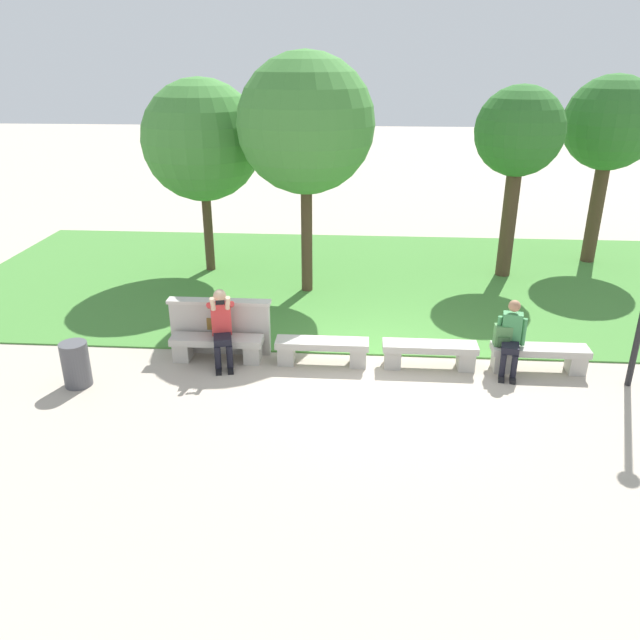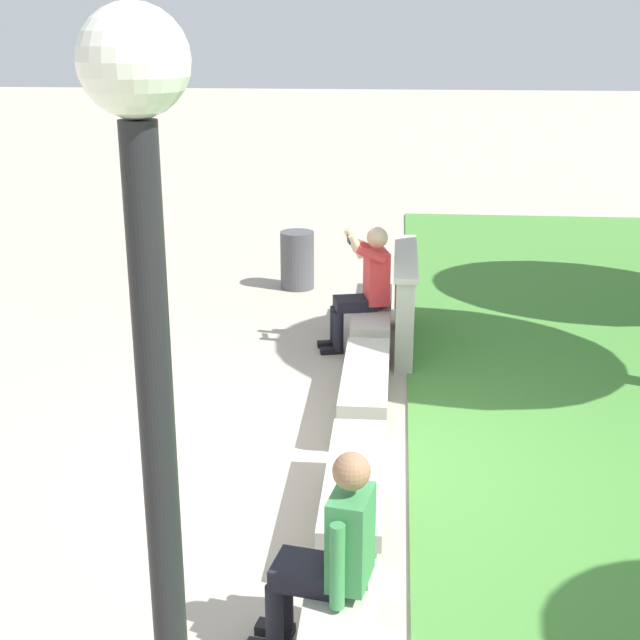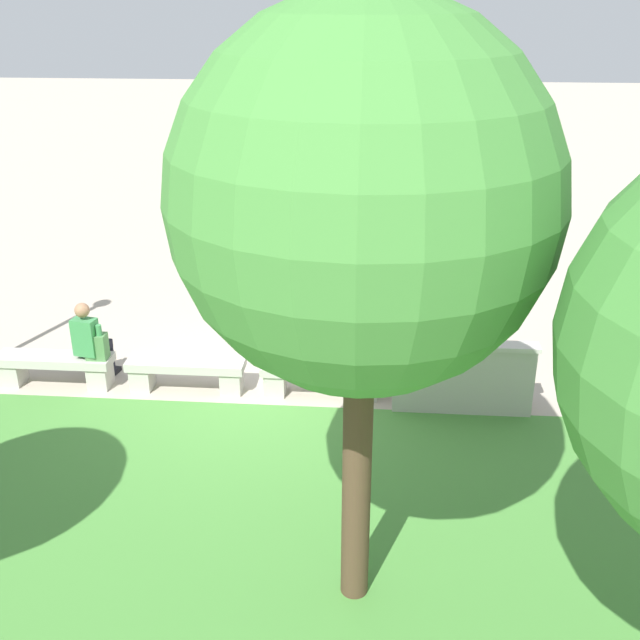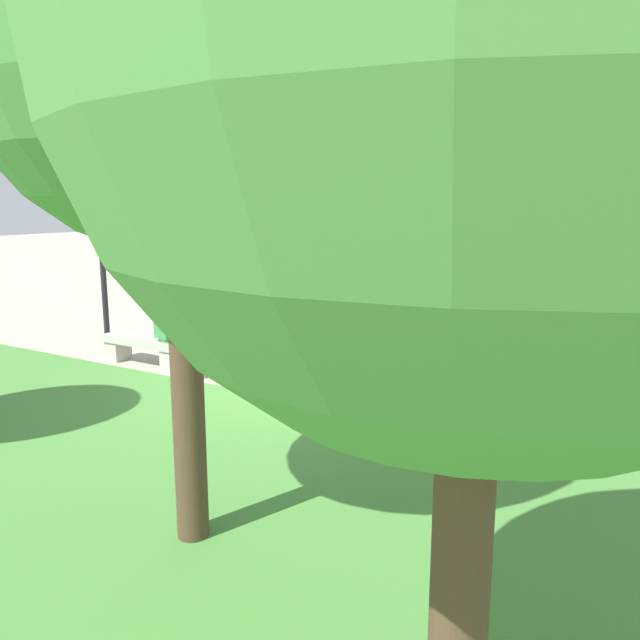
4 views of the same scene
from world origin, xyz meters
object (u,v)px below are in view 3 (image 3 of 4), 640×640
bench_mid (186,371)px  backpack (97,346)px  bench_main (459,381)px  tree_right_background (363,201)px  bench_near (321,376)px  person_photographer (452,348)px  bench_far (55,366)px  person_distant (91,340)px  trash_bin (599,347)px

bench_mid → backpack: 1.25m
bench_main → tree_right_background: 5.11m
bench_main → bench_near: bearing=0.0°
bench_near → person_photographer: person_photographer is taller
bench_far → person_photographer: 5.44m
bench_near → person_distant: (3.16, -0.06, 0.38)m
tree_right_background → bench_near: bearing=-80.8°
backpack → person_photographer: bearing=-178.8°
bench_mid → person_distant: size_ratio=1.28×
person_photographer → backpack: bearing=1.2°
bench_main → bench_mid: 3.69m
person_photographer → trash_bin: size_ratio=1.76×
bench_main → bench_mid: same height
person_distant → bench_main: bearing=179.3°
person_photographer → bench_mid: bearing=1.2°
bench_mid → backpack: backpack is taller
tree_right_background → trash_bin: size_ratio=6.80×
bench_mid → trash_bin: trash_bin is taller
person_distant → backpack: 0.15m
bench_main → bench_mid: size_ratio=1.00×
bench_far → person_distant: person_distant is taller
bench_main → bench_mid: bearing=0.0°
bench_far → tree_right_background: bearing=139.7°
bench_near → person_photographer: (-1.72, -0.07, 0.45)m
bench_far → person_photographer: size_ratio=1.22×
person_photographer → person_distant: person_photographer is taller
bench_far → bench_main: bearing=180.0°
bench_mid → tree_right_background: (-2.44, 3.63, 3.37)m
bench_mid → bench_main: bearing=180.0°
person_photographer → trash_bin: person_photographer is taller
person_photographer → person_distant: size_ratio=1.05×
person_photographer → tree_right_background: 4.85m
bench_near → bench_far: (3.69, 0.00, 0.00)m
backpack → bench_mid: bearing=-178.8°
person_distant → tree_right_background: (-3.75, 3.70, 2.98)m
bench_mid → person_distant: bearing=-2.8°
person_photographer → backpack: size_ratio=3.08×
bench_near → trash_bin: 4.06m
bench_mid → bench_far: bearing=0.0°
bench_near → trash_bin: trash_bin is taller
person_photographer → trash_bin: (-2.20, -0.97, -0.36)m
bench_mid → trash_bin: bearing=-169.7°
bench_mid → person_distant: (1.32, -0.06, 0.38)m
person_photographer → tree_right_background: size_ratio=0.26×
bench_near → bench_mid: size_ratio=1.00×
person_distant → tree_right_background: 6.06m
trash_bin → bench_mid: bearing=10.3°
bench_main → bench_near: same height
bench_main → backpack: (4.90, 0.03, 0.34)m
bench_main → bench_far: bearing=0.0°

